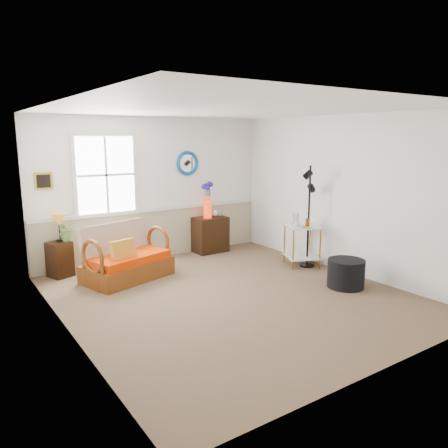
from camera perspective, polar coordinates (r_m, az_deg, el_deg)
floor at (r=6.35m, az=0.95°, el=-9.32°), size 4.50×5.00×0.01m
ceiling at (r=5.96m, az=1.03°, el=14.80°), size 4.50×5.00×0.01m
walls at (r=6.02m, az=0.99°, el=2.35°), size 4.51×5.01×2.60m
wainscot at (r=8.30m, az=-8.90°, el=-1.30°), size 4.46×0.02×0.90m
chair_rail at (r=8.20m, az=-8.96°, el=1.89°), size 4.46×0.04×0.06m
window at (r=7.78m, az=-15.15°, el=6.20°), size 1.14×0.06×1.44m
picture at (r=7.53m, az=-22.53°, el=5.20°), size 0.28×0.03×0.28m
mirror at (r=8.44m, az=-4.82°, el=7.92°), size 0.47×0.07×0.47m
loveseat at (r=7.11m, az=-12.55°, el=-3.60°), size 1.52×1.13×0.88m
throw_pillow at (r=6.92m, az=-13.01°, el=-3.66°), size 0.41×0.18×0.40m
lamp_stand at (r=7.59m, az=-20.65°, el=-4.34°), size 0.42×0.42×0.58m
table_lamp at (r=7.49m, az=-20.71°, el=-0.44°), size 0.31×0.31×0.47m
potted_plant at (r=7.53m, az=-19.91°, el=-1.06°), size 0.42×0.44×0.28m
cabinet at (r=8.63m, az=-1.80°, el=-1.38°), size 0.65×0.43×0.70m
flower_vase at (r=8.44m, az=-2.16°, el=3.11°), size 0.21×0.21×0.69m
side_table at (r=7.81m, az=10.14°, el=-2.81°), size 0.75×0.75×0.72m
tabletop_items at (r=7.67m, az=10.08°, el=0.56°), size 0.48×0.48×0.23m
floor_lamp at (r=7.68m, az=10.99°, el=0.93°), size 0.28×0.28×1.77m
ottoman at (r=6.88m, az=15.64°, el=-6.23°), size 0.65×0.65×0.43m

